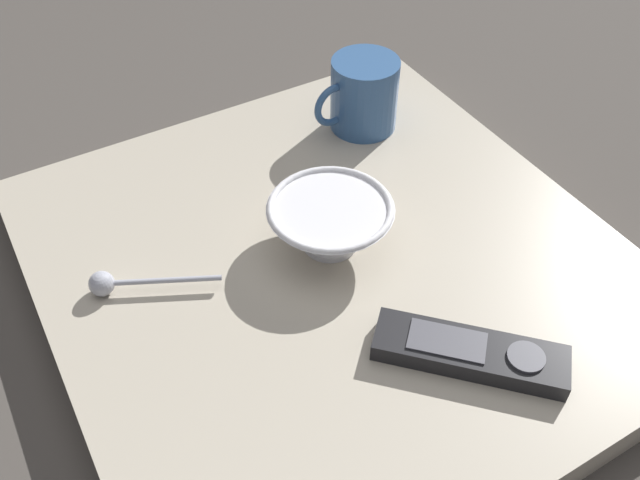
# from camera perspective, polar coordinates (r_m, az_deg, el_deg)

# --- Properties ---
(ground_plane) EXTENTS (6.00, 6.00, 0.00)m
(ground_plane) POSITION_cam_1_polar(r_m,az_deg,el_deg) (0.79, 1.00, -3.62)
(ground_plane) COLOR #47423D
(table) EXTENTS (0.63, 0.60, 0.05)m
(table) POSITION_cam_1_polar(r_m,az_deg,el_deg) (0.77, 1.02, -2.51)
(table) COLOR #B7AD99
(table) RESTS_ON ground
(cereal_bowl) EXTENTS (0.14, 0.14, 0.06)m
(cereal_bowl) POSITION_cam_1_polar(r_m,az_deg,el_deg) (0.75, 0.85, 1.50)
(cereal_bowl) COLOR silver
(cereal_bowl) RESTS_ON table
(coffee_mug) EXTENTS (0.09, 0.12, 0.10)m
(coffee_mug) POSITION_cam_1_polar(r_m,az_deg,el_deg) (0.92, 3.55, 11.82)
(coffee_mug) COLOR #33598C
(coffee_mug) RESTS_ON table
(teaspoon) EXTENTS (0.07, 0.12, 0.03)m
(teaspoon) POSITION_cam_1_polar(r_m,az_deg,el_deg) (0.74, -16.62, -3.41)
(teaspoon) COLOR #A3A5B2
(teaspoon) RESTS_ON table
(tv_remote_near) EXTENTS (0.16, 0.16, 0.02)m
(tv_remote_near) POSITION_cam_1_polar(r_m,az_deg,el_deg) (0.68, 12.23, -9.03)
(tv_remote_near) COLOR black
(tv_remote_near) RESTS_ON table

